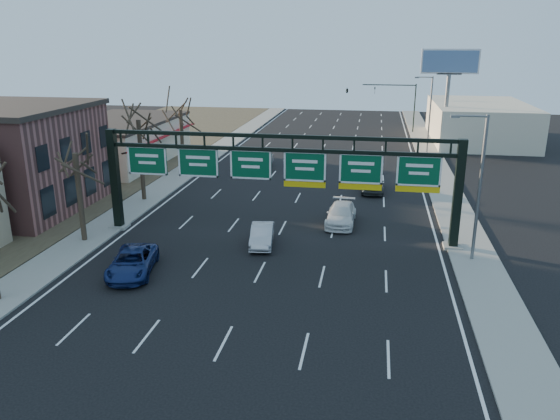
% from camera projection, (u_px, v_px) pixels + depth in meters
% --- Properties ---
extents(ground, '(160.00, 160.00, 0.00)m').
position_uv_depth(ground, '(253.00, 286.00, 30.28)').
color(ground, black).
rests_on(ground, ground).
extents(sidewalk_left, '(3.00, 120.00, 0.12)m').
position_uv_depth(sidewalk_left, '(166.00, 185.00, 51.16)').
color(sidewalk_left, gray).
rests_on(sidewalk_left, ground).
extents(sidewalk_right, '(3.00, 120.00, 0.12)m').
position_uv_depth(sidewalk_right, '(448.00, 198.00, 46.98)').
color(sidewalk_right, gray).
rests_on(sidewalk_right, ground).
extents(dirt_strip_left, '(21.00, 120.00, 0.06)m').
position_uv_depth(dirt_strip_left, '(47.00, 180.00, 53.15)').
color(dirt_strip_left, '#473D2B').
rests_on(dirt_strip_left, ground).
extents(lane_markings, '(21.60, 120.00, 0.01)m').
position_uv_depth(lane_markings, '(301.00, 192.00, 49.08)').
color(lane_markings, white).
rests_on(lane_markings, ground).
extents(sign_gantry, '(24.60, 1.20, 7.20)m').
position_uv_depth(sign_gantry, '(280.00, 172.00, 36.39)').
color(sign_gantry, black).
rests_on(sign_gantry, ground).
extents(brick_block, '(10.40, 12.40, 8.30)m').
position_uv_depth(brick_block, '(16.00, 158.00, 42.89)').
color(brick_block, '#965752').
rests_on(brick_block, ground).
extents(cream_strip, '(10.90, 18.40, 4.70)m').
position_uv_depth(cream_strip, '(120.00, 141.00, 60.34)').
color(cream_strip, '#B8B099').
rests_on(cream_strip, ground).
extents(building_right_distant, '(12.00, 20.00, 5.00)m').
position_uv_depth(building_right_distant, '(479.00, 122.00, 73.27)').
color(building_right_distant, '#B8B099').
rests_on(building_right_distant, ground).
extents(tree_gantry, '(3.60, 3.60, 8.48)m').
position_uv_depth(tree_gantry, '(73.00, 137.00, 34.94)').
color(tree_gantry, '#32251B').
rests_on(tree_gantry, sidewalk_left).
extents(tree_mid, '(3.60, 3.60, 9.24)m').
position_uv_depth(tree_mid, '(137.00, 107.00, 44.12)').
color(tree_mid, '#32251B').
rests_on(tree_mid, sidewalk_left).
extents(tree_far, '(3.60, 3.60, 8.86)m').
position_uv_depth(tree_far, '(180.00, 99.00, 53.63)').
color(tree_far, '#32251B').
rests_on(tree_far, sidewalk_left).
extents(streetlight_near, '(2.15, 0.22, 9.00)m').
position_uv_depth(streetlight_near, '(478.00, 181.00, 32.37)').
color(streetlight_near, slate).
rests_on(streetlight_near, sidewalk_right).
extents(streetlight_far, '(2.15, 0.22, 9.00)m').
position_uv_depth(streetlight_far, '(429.00, 110.00, 64.33)').
color(streetlight_far, slate).
rests_on(streetlight_far, sidewalk_right).
extents(billboard_right, '(7.00, 0.50, 12.00)m').
position_uv_depth(billboard_right, '(449.00, 73.00, 67.41)').
color(billboard_right, slate).
rests_on(billboard_right, ground).
extents(traffic_signal_mast, '(10.16, 0.54, 7.00)m').
position_uv_depth(traffic_signal_mast, '(372.00, 94.00, 79.41)').
color(traffic_signal_mast, black).
rests_on(traffic_signal_mast, ground).
extents(car_blue_suv, '(3.33, 5.46, 1.41)m').
position_uv_depth(car_blue_suv, '(132.00, 262.00, 31.79)').
color(car_blue_suv, navy).
rests_on(car_blue_suv, ground).
extents(car_silver_sedan, '(1.97, 4.27, 1.36)m').
position_uv_depth(car_silver_sedan, '(262.00, 235.00, 36.23)').
color(car_silver_sedan, '#A9A9AD').
rests_on(car_silver_sedan, ground).
extents(car_white_wagon, '(2.16, 5.05, 1.45)m').
position_uv_depth(car_white_wagon, '(341.00, 214.00, 40.34)').
color(car_white_wagon, white).
rests_on(car_white_wagon, ground).
extents(car_grey_far, '(2.21, 5.00, 1.67)m').
position_uv_depth(car_grey_far, '(372.00, 182.00, 49.04)').
color(car_grey_far, '#3A3D3F').
rests_on(car_grey_far, ground).
extents(car_silver_distant, '(2.34, 5.11, 1.62)m').
position_uv_depth(car_silver_distant, '(259.00, 161.00, 57.51)').
color(car_silver_distant, '#A2A1A6').
rests_on(car_silver_distant, ground).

